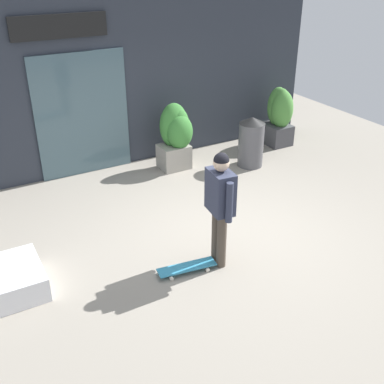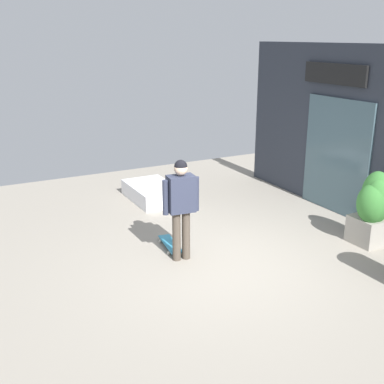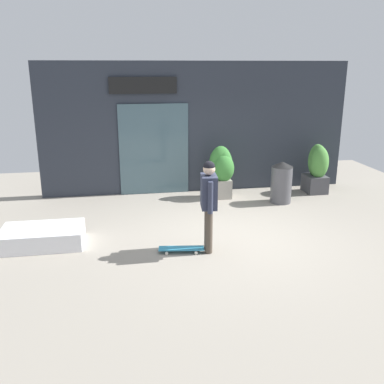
# 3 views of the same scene
# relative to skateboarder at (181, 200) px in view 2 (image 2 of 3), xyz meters

# --- Properties ---
(ground_plane) EXTENTS (12.00, 12.00, 0.00)m
(ground_plane) POSITION_rel_skateboarder_xyz_m (0.49, 0.58, -0.99)
(ground_plane) COLOR gray
(skateboarder) EXTENTS (0.30, 0.59, 1.63)m
(skateboarder) POSITION_rel_skateboarder_xyz_m (0.00, 0.00, 0.00)
(skateboarder) COLOR #4C4238
(skateboarder) RESTS_ON ground_plane
(skateboard) EXTENTS (0.82, 0.33, 0.08)m
(skateboard) POSITION_rel_skateboarder_xyz_m (-0.48, 0.03, -0.93)
(skateboard) COLOR teal
(skateboard) RESTS_ON ground_plane
(planter_box_left) EXTENTS (0.63, 0.59, 1.28)m
(planter_box_left) POSITION_rel_skateboarder_xyz_m (0.98, 3.11, -0.30)
(planter_box_left) COLOR gray
(planter_box_left) RESTS_ON ground_plane
(snow_ledge) EXTENTS (1.45, 0.90, 0.33)m
(snow_ledge) POSITION_rel_skateboarder_xyz_m (-2.93, 0.76, -0.83)
(snow_ledge) COLOR white
(snow_ledge) RESTS_ON ground_plane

